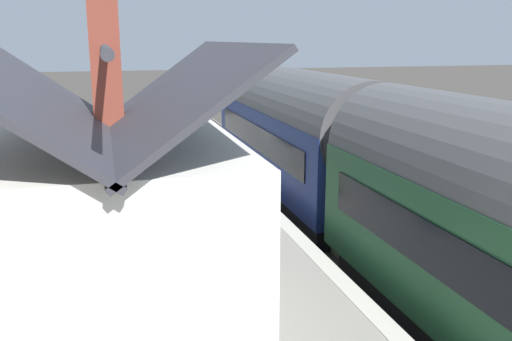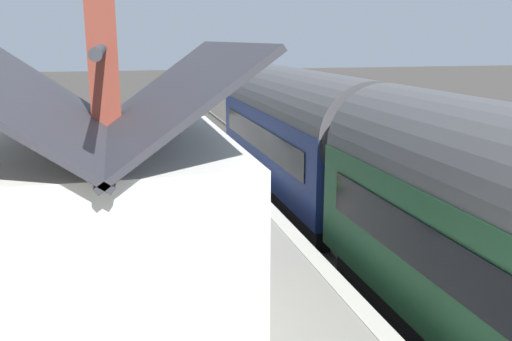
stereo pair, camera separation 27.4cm
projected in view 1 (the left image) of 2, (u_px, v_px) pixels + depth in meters
ground_plane at (288, 216)px, 16.54m from camera, size 160.00×160.00×0.00m
platform at (159, 212)px, 15.42m from camera, size 32.00×5.71×0.96m
platform_edge_coping at (250, 189)px, 16.00m from camera, size 32.00×0.36×0.02m
rail_near at (337, 210)px, 16.94m from camera, size 52.00×0.08×0.14m
rail_far at (293, 214)px, 16.57m from camera, size 52.00×0.08×0.14m
train at (368, 168)px, 13.14m from camera, size 21.58×2.73×4.32m
station_building at (116, 207)px, 9.45m from camera, size 5.92×4.51×5.41m
bench_by_lamp at (162, 139)px, 21.24m from camera, size 1.40×0.44×0.88m
bench_near_building at (175, 159)px, 17.70m from camera, size 1.42×0.49×0.88m
planter_edge_far at (219, 183)px, 15.21m from camera, size 0.50×0.50×0.79m
planter_under_sign at (87, 195)px, 13.98m from camera, size 0.50×0.50×0.76m
planter_by_door at (250, 197)px, 14.11m from camera, size 1.07×0.32×0.62m
planter_edge_near at (102, 139)px, 21.55m from camera, size 0.52×0.52×0.85m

